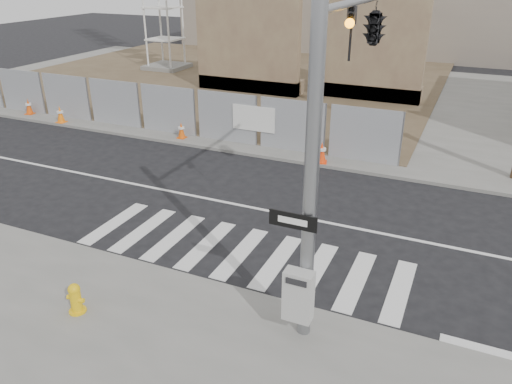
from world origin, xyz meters
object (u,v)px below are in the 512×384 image
at_px(signal_pole, 356,69).
at_px(traffic_cone_a, 29,107).
at_px(fire_hydrant, 76,298).
at_px(traffic_cone_d, 322,152).
at_px(traffic_cone_c, 181,130).
at_px(traffic_cone_b, 60,114).

xyz_separation_m(signal_pole, traffic_cone_a, (-17.27, 6.71, -4.30)).
height_order(fire_hydrant, traffic_cone_d, traffic_cone_d).
relative_size(signal_pole, traffic_cone_c, 10.30).
height_order(traffic_cone_b, traffic_cone_c, traffic_cone_b).
bearing_deg(fire_hydrant, traffic_cone_d, 61.09).
relative_size(traffic_cone_c, traffic_cone_d, 0.86).
relative_size(signal_pole, traffic_cone_a, 9.41).
relative_size(traffic_cone_a, traffic_cone_b, 0.97).
relative_size(fire_hydrant, traffic_cone_d, 0.86).
bearing_deg(signal_pole, traffic_cone_b, 157.13).
relative_size(fire_hydrant, traffic_cone_a, 0.92).
bearing_deg(fire_hydrant, signal_pole, 24.71).
bearing_deg(fire_hydrant, traffic_cone_a, 122.12).
bearing_deg(signal_pole, traffic_cone_d, 111.27).
bearing_deg(traffic_cone_c, traffic_cone_a, 179.22).
relative_size(traffic_cone_a, traffic_cone_c, 1.09).
relative_size(signal_pole, traffic_cone_d, 8.84).
height_order(signal_pole, traffic_cone_c, signal_pole).
height_order(traffic_cone_b, traffic_cone_d, traffic_cone_d).
bearing_deg(fire_hydrant, traffic_cone_c, 93.34).
bearing_deg(traffic_cone_c, traffic_cone_d, -3.08).
bearing_deg(traffic_cone_d, traffic_cone_c, 176.92).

